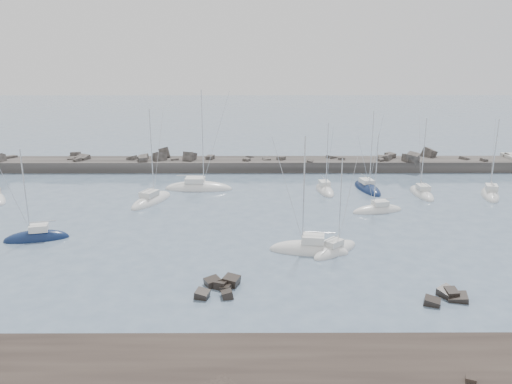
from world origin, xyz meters
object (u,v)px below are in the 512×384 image
Objects in this scene: sailboat_8 at (367,189)px; sailboat_4 at (198,188)px; sailboat_5 at (309,250)px; sailboat_9 at (377,211)px; sailboat_7 at (335,251)px; sailboat_12 at (490,195)px; sailboat_6 at (325,191)px; sailboat_3 at (151,201)px; sailboat_2 at (37,238)px; sailboat_10 at (422,194)px.

sailboat_4 is at bearing 179.40° from sailboat_8.
sailboat_5 is 1.20× the size of sailboat_9.
sailboat_9 is (7.61, 13.51, 0.00)m from sailboat_7.
sailboat_4 is at bearing 174.65° from sailboat_12.
sailboat_4 reaches higher than sailboat_8.
sailboat_8 is at bearing 9.08° from sailboat_6.
sailboat_3 reaches higher than sailboat_9.
sailboat_3 is 1.30× the size of sailboat_7.
sailboat_4 is (15.52, 20.89, -0.01)m from sailboat_2.
sailboat_10 is at bearing 20.24° from sailboat_2.
sailboat_4 is 18.88m from sailboat_6.
sailboat_5 is 1.09× the size of sailboat_12.
sailboat_10 reaches higher than sailboat_7.
sailboat_4 is at bearing 48.95° from sailboat_3.
sailboat_6 is 0.87× the size of sailboat_8.
sailboat_4 is 1.46× the size of sailboat_9.
sailboat_9 is at bearing -136.35° from sailboat_10.
sailboat_8 is 1.06× the size of sailboat_12.
sailboat_8 is (25.34, -0.27, -0.01)m from sailboat_4.
sailboat_5 is at bearing 179.00° from sailboat_7.
sailboat_12 is at bearing 36.17° from sailboat_5.
sailboat_5 is (29.51, -3.62, 0.00)m from sailboat_2.
sailboat_12 is at bearing 3.20° from sailboat_3.
sailboat_2 is 0.81× the size of sailboat_3.
sailboat_7 is at bearing -119.40° from sailboat_9.
sailboat_9 is (10.30, 13.46, -0.03)m from sailboat_5.
sailboat_6 is 1.06× the size of sailboat_7.
sailboat_3 reaches higher than sailboat_2.
sailboat_3 is at bearing 141.39° from sailboat_7.
sailboat_9 is (30.07, -4.43, -0.01)m from sailboat_3.
sailboat_6 reaches higher than sailboat_9.
sailboat_2 is 0.84× the size of sailboat_5.
sailboat_10 is (18.58, 21.35, -0.02)m from sailboat_5.
sailboat_7 is (-2.14, -23.26, -0.01)m from sailboat_6.
sailboat_7 is at bearing -95.26° from sailboat_6.
sailboat_8 is at bearing 167.64° from sailboat_12.
sailboat_10 is (7.23, -2.89, 0.01)m from sailboat_8.
sailboat_6 is (18.83, -1.31, -0.00)m from sailboat_4.
sailboat_6 is 0.93× the size of sailboat_12.
sailboat_9 is at bearing -95.53° from sailboat_8.
sailboat_8 is at bearing 26.79° from sailboat_2.
sailboat_3 reaches higher than sailboat_6.
sailboat_4 reaches higher than sailboat_10.
sailboat_5 is 23.71m from sailboat_6.
sailboat_2 is 0.70× the size of sailboat_4.
sailboat_10 is 1.00× the size of sailboat_12.
sailboat_4 is 26.70m from sailboat_9.
sailboat_7 is at bearing -6.50° from sailboat_2.
sailboat_6 is at bearing 29.70° from sailboat_2.
sailboat_8 is 1.07× the size of sailboat_10.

